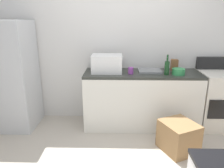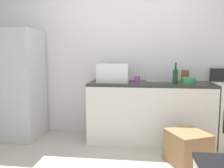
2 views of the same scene
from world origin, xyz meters
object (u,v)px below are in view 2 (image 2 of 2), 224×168
at_px(coffee_mug, 137,80).
at_px(knife_block, 185,76).
at_px(microwave, 113,73).
at_px(mixing_bowl, 188,81).
at_px(cardboard_box_small, 187,148).
at_px(refrigerator, 18,85).
at_px(wine_bottle, 175,76).

bearing_deg(coffee_mug, knife_block, 17.95).
distance_m(microwave, coffee_mug, 0.39).
xyz_separation_m(microwave, coffee_mug, (0.36, -0.10, -0.09)).
relative_size(coffee_mug, knife_block, 0.56).
distance_m(coffee_mug, mixing_bowl, 0.71).
bearing_deg(coffee_mug, cardboard_box_small, -45.04).
xyz_separation_m(mixing_bowl, cardboard_box_small, (-0.09, -0.60, -0.74)).
xyz_separation_m(microwave, knife_block, (1.07, 0.13, -0.05)).
bearing_deg(refrigerator, microwave, 2.15).
height_order(refrigerator, cardboard_box_small, refrigerator).
bearing_deg(wine_bottle, mixing_bowl, 5.21).
bearing_deg(mixing_bowl, coffee_mug, 178.23).
height_order(microwave, cardboard_box_small, microwave).
relative_size(refrigerator, microwave, 3.66).
relative_size(wine_bottle, cardboard_box_small, 0.68).
bearing_deg(coffee_mug, wine_bottle, -4.14).
height_order(microwave, wine_bottle, wine_bottle).
bearing_deg(mixing_bowl, microwave, 173.52).
relative_size(wine_bottle, coffee_mug, 3.00).
relative_size(refrigerator, coffee_mug, 16.85).
bearing_deg(mixing_bowl, refrigerator, 178.54).
xyz_separation_m(refrigerator, coffee_mug, (1.86, -0.04, 0.11)).
distance_m(microwave, wine_bottle, 0.91).
bearing_deg(wine_bottle, cardboard_box_small, -81.45).
distance_m(knife_block, mixing_bowl, 0.26).
distance_m(coffee_mug, cardboard_box_small, 1.15).
distance_m(mixing_bowl, cardboard_box_small, 0.96).
bearing_deg(knife_block, mixing_bowl, -89.42).
xyz_separation_m(knife_block, mixing_bowl, (0.00, -0.25, -0.04)).
bearing_deg(wine_bottle, refrigerator, 178.03).
relative_size(wine_bottle, mixing_bowl, 1.58).
xyz_separation_m(wine_bottle, coffee_mug, (-0.53, 0.04, -0.06)).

